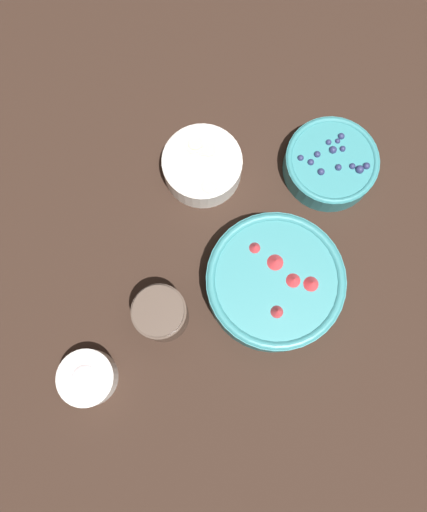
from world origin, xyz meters
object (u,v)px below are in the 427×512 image
object	(u,v)px
jar_chocolate	(161,314)
bowl_blueberries	(331,163)
bowl_cream	(87,378)
bowl_strawberries	(275,282)
bowl_bananas	(202,165)

from	to	relation	value
jar_chocolate	bowl_blueberries	bearing A→B (deg)	146.66
bowl_cream	jar_chocolate	distance (m)	0.17
bowl_strawberries	bowl_cream	bearing A→B (deg)	-49.06
bowl_cream	jar_chocolate	size ratio (longest dim) A/B	0.98
bowl_cream	bowl_bananas	bearing A→B (deg)	167.36
bowl_bananas	bowl_cream	distance (m)	0.44
bowl_blueberries	bowl_cream	world-z (taller)	bowl_blueberries
bowl_blueberries	bowl_bananas	xyz separation A→B (m)	(0.06, -0.24, 0.00)
bowl_blueberries	jar_chocolate	world-z (taller)	jar_chocolate
bowl_strawberries	bowl_cream	distance (m)	0.37
bowl_blueberries	bowl_bananas	size ratio (longest dim) A/B	1.17
bowl_strawberries	bowl_blueberries	world-z (taller)	bowl_strawberries
bowl_strawberries	bowl_blueberries	distance (m)	0.26
bowl_strawberries	jar_chocolate	distance (m)	0.21
bowl_blueberries	bowl_cream	distance (m)	0.59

